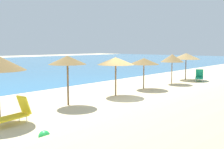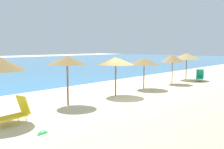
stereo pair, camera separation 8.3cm
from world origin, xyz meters
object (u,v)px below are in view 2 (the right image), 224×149
beach_umbrella_3 (116,61)px  lounge_chair_2 (13,114)px  beach_umbrella_6 (187,56)px  beach_umbrella_2 (67,60)px  beach_umbrella_5 (173,58)px  beach_umbrella_4 (144,61)px  beach_ball (43,136)px  lounge_chair_1 (200,77)px

beach_umbrella_3 → lounge_chair_2: 7.79m
beach_umbrella_3 → beach_umbrella_6: 10.78m
lounge_chair_2 → beach_umbrella_2: bearing=-80.1°
beach_umbrella_3 → beach_umbrella_6: beach_umbrella_6 is taller
beach_umbrella_6 → beach_umbrella_5: bearing=-174.4°
beach_umbrella_2 → beach_umbrella_6: (14.57, 0.15, -0.17)m
beach_umbrella_4 → beach_umbrella_3: bearing=-176.5°
beach_umbrella_2 → beach_ball: bearing=-137.1°
beach_umbrella_4 → lounge_chair_2: (-11.01, -1.18, -1.65)m
beach_umbrella_3 → beach_ball: (-7.84, -3.61, -2.05)m
lounge_chair_1 → lounge_chair_2: lounge_chair_2 is taller
beach_umbrella_6 → beach_ball: 19.13m
beach_umbrella_2 → beach_ball: size_ratio=6.81×
beach_umbrella_3 → beach_umbrella_6: (10.78, 0.31, 0.02)m
lounge_chair_2 → beach_ball: bearing=166.0°
beach_umbrella_4 → beach_ball: (-11.34, -3.82, -1.89)m
beach_umbrella_5 → beach_ball: (-15.25, -3.58, -2.00)m
beach_umbrella_3 → beach_ball: size_ratio=6.32×
beach_umbrella_5 → beach_umbrella_6: beach_umbrella_6 is taller
beach_umbrella_3 → beach_ball: beach_umbrella_3 is taller
lounge_chair_1 → beach_ball: lounge_chair_1 is taller
beach_umbrella_6 → lounge_chair_1: size_ratio=1.67×
beach_umbrella_4 → beach_umbrella_6: size_ratio=0.87×
lounge_chair_1 → lounge_chair_2: 18.09m
beach_umbrella_5 → lounge_chair_2: size_ratio=1.50×
beach_umbrella_3 → beach_umbrella_5: bearing=-0.2°
beach_umbrella_2 → beach_umbrella_5: size_ratio=1.06×
beach_umbrella_4 → beach_umbrella_6: bearing=0.7°
beach_umbrella_2 → beach_umbrella_5: (11.20, -0.18, -0.24)m
beach_umbrella_4 → beach_ball: size_ratio=5.88×
beach_umbrella_3 → lounge_chair_1: beach_umbrella_3 is taller
beach_umbrella_6 → beach_umbrella_4: bearing=-179.3°
beach_umbrella_4 → beach_umbrella_2: bearing=-179.6°
beach_umbrella_4 → lounge_chair_1: (7.08, -1.36, -1.65)m
beach_umbrella_3 → beach_umbrella_4: beach_umbrella_3 is taller
lounge_chair_1 → beach_ball: bearing=76.2°
lounge_chair_1 → beach_umbrella_5: bearing=49.1°
beach_ball → beach_umbrella_2: bearing=42.9°
beach_umbrella_5 → beach_umbrella_6: bearing=5.6°
beach_umbrella_2 → lounge_chair_2: size_ratio=1.59×
beach_umbrella_5 → beach_ball: 15.79m
beach_umbrella_2 → beach_umbrella_3: size_ratio=1.08×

